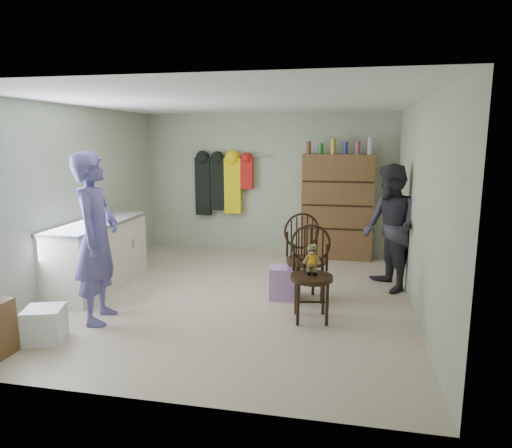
% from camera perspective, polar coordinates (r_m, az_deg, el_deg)
% --- Properties ---
extents(ground_plane, '(5.00, 5.00, 0.00)m').
position_cam_1_polar(ground_plane, '(6.11, -2.70, -9.04)').
color(ground_plane, beige).
rests_on(ground_plane, ground).
extents(room_walls, '(5.00, 5.00, 5.00)m').
position_cam_1_polar(room_walls, '(6.29, -1.64, 6.26)').
color(room_walls, '#ACB598').
rests_on(room_walls, ground).
extents(counter, '(0.64, 1.86, 0.94)m').
position_cam_1_polar(counter, '(6.71, -19.14, -3.63)').
color(counter, silver).
rests_on(counter, ground).
extents(plastic_tub, '(0.46, 0.45, 0.35)m').
position_cam_1_polar(plastic_tub, '(5.26, -24.92, -11.32)').
color(plastic_tub, white).
rests_on(plastic_tub, ground).
extents(chair_front, '(0.56, 0.56, 1.09)m').
position_cam_1_polar(chair_front, '(5.27, 6.93, -5.47)').
color(chair_front, black).
rests_on(chair_front, ground).
extents(chair_far, '(0.65, 0.65, 1.11)m').
position_cam_1_polar(chair_far, '(5.90, 6.06, -3.74)').
color(chair_far, black).
rests_on(chair_far, ground).
extents(striped_bag, '(0.42, 0.34, 0.42)m').
position_cam_1_polar(striped_bag, '(6.00, 3.67, -7.34)').
color(striped_bag, pink).
rests_on(striped_bag, ground).
extents(person_left, '(0.58, 0.77, 1.92)m').
position_cam_1_polar(person_left, '(5.40, -19.32, -1.69)').
color(person_left, '#585398').
rests_on(person_left, ground).
extents(person_right, '(0.91, 1.02, 1.73)m').
position_cam_1_polar(person_right, '(6.44, 16.41, -0.47)').
color(person_right, '#2D2B33').
rests_on(person_right, ground).
extents(dresser, '(1.20, 0.39, 2.08)m').
position_cam_1_polar(dresser, '(7.96, 10.12, 2.19)').
color(dresser, brown).
rests_on(dresser, ground).
extents(coat_rack, '(1.42, 0.12, 1.09)m').
position_cam_1_polar(coat_rack, '(8.31, -4.31, 5.03)').
color(coat_rack, '#99999E').
rests_on(coat_rack, ground).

